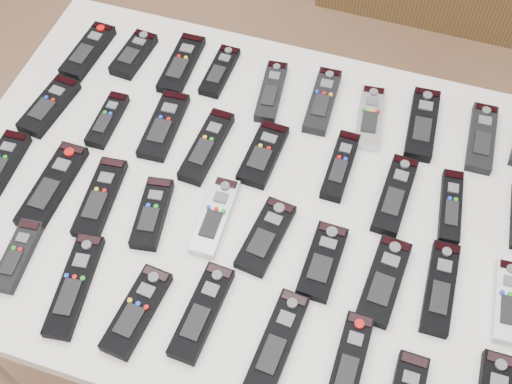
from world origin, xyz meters
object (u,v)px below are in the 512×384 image
(remote_11, at_px, (107,120))
(remote_2, at_px, (182,64))
(remote_17, at_px, (451,206))
(remote_20, at_px, (53,185))
(remote_15, at_px, (340,166))
(remote_19, at_px, (2,164))
(remote_5, at_px, (322,101))
(remote_28, at_px, (507,302))
(remote_23, at_px, (215,216))
(remote_27, at_px, (440,288))
(table, at_px, (256,213))
(remote_35, at_px, (349,362))
(remote_30, at_px, (18,256))
(remote_8, at_px, (482,138))
(remote_34, at_px, (277,343))
(remote_4, at_px, (271,92))
(remote_1, at_px, (134,54))
(remote_33, at_px, (202,312))
(remote_14, at_px, (263,154))
(remote_13, at_px, (207,146))
(remote_3, at_px, (220,71))
(remote_21, at_px, (100,197))
(remote_7, at_px, (422,124))
(remote_32, at_px, (137,311))
(remote_26, at_px, (384,280))
(remote_25, at_px, (323,261))
(remote_16, at_px, (395,195))
(remote_10, at_px, (49,106))
(remote_22, at_px, (152,213))
(remote_24, at_px, (266,236))

(remote_11, bearing_deg, remote_2, 64.85)
(remote_17, distance_m, remote_20, 0.80)
(remote_2, bearing_deg, remote_15, -23.87)
(remote_19, bearing_deg, remote_20, -10.60)
(remote_5, xyz_separation_m, remote_28, (0.44, -0.36, -0.00))
(remote_23, relative_size, remote_28, 1.09)
(remote_15, height_order, remote_20, remote_15)
(remote_2, relative_size, remote_27, 0.98)
(table, relative_size, remote_35, 7.25)
(remote_35, bearing_deg, remote_5, 109.52)
(remote_30, bearing_deg, remote_8, 29.54)
(remote_20, relative_size, remote_34, 1.07)
(remote_4, distance_m, remote_8, 0.46)
(remote_1, bearing_deg, remote_33, -51.29)
(remote_2, xyz_separation_m, remote_14, (0.26, -0.19, 0.00))
(remote_13, bearing_deg, remote_3, 105.63)
(remote_1, bearing_deg, remote_21, -71.19)
(remote_3, bearing_deg, remote_5, -2.99)
(remote_8, bearing_deg, remote_23, -144.33)
(remote_19, bearing_deg, remote_35, -16.66)
(remote_1, relative_size, remote_19, 0.89)
(remote_7, relative_size, remote_13, 1.00)
(remote_32, bearing_deg, remote_26, 31.12)
(remote_21, relative_size, remote_25, 1.18)
(remote_5, bearing_deg, table, -105.01)
(remote_34, distance_m, remote_35, 0.13)
(remote_5, distance_m, remote_7, 0.22)
(remote_28, bearing_deg, remote_15, 147.53)
(remote_30, distance_m, remote_32, 0.26)
(remote_4, relative_size, remote_34, 0.88)
(remote_15, relative_size, remote_30, 1.14)
(remote_20, bearing_deg, remote_16, 16.29)
(table, xyz_separation_m, remote_13, (-0.14, 0.08, 0.07))
(remote_16, bearing_deg, remote_13, -176.81)
(remote_32, bearing_deg, remote_7, 60.47)
(remote_3, xyz_separation_m, remote_26, (0.46, -0.41, 0.00))
(table, distance_m, remote_8, 0.51)
(remote_26, bearing_deg, table, 163.42)
(remote_10, height_order, remote_20, remote_10)
(remote_10, height_order, remote_35, same)
(remote_7, height_order, remote_26, remote_7)
(remote_20, bearing_deg, remote_26, 0.16)
(remote_5, bearing_deg, remote_2, 175.79)
(remote_21, height_order, remote_35, remote_35)
(remote_30, xyz_separation_m, remote_33, (0.37, -0.00, 0.00))
(remote_2, height_order, remote_16, remote_16)
(remote_27, bearing_deg, remote_23, 176.59)
(table, distance_m, remote_22, 0.22)
(remote_4, relative_size, remote_13, 0.90)
(remote_23, height_order, remote_24, remote_23)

